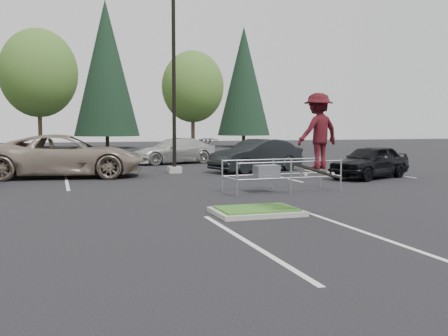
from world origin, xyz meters
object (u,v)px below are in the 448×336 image
object	(u,v)px
decid_b	(39,76)
conif_c	(244,81)
skateboarder	(318,132)
cart_corral	(270,172)
car_l_tan	(65,156)
car_far_silver	(175,151)
light_pole	(174,77)
car_r_charc	(256,155)
car_r_black	(370,162)
conif_b	(106,68)
decid_c	(193,89)

from	to	relation	value
decid_b	conif_c	bearing A→B (deg)	24.14
decid_b	skateboarder	xyz separation A→B (m)	(7.21, -31.53, -3.92)
conif_c	cart_corral	bearing A→B (deg)	-108.58
car_l_tan	car_far_silver	distance (m)	9.08
conif_c	car_far_silver	bearing A→B (deg)	-119.49
cart_corral	skateboarder	size ratio (longest dim) A/B	1.90
light_pole	car_far_silver	distance (m)	7.23
light_pole	car_r_charc	world-z (taller)	light_pole
car_r_black	car_far_silver	world-z (taller)	car_far_silver
conif_b	car_far_silver	size ratio (longest dim) A/B	2.78
conif_c	skateboarder	xyz separation A→B (m)	(-12.80, -40.50, -4.72)
conif_c	decid_c	bearing A→B (deg)	-129.64
decid_c	skateboarder	distance (m)	31.36
conif_c	car_r_charc	world-z (taller)	conif_c
decid_c	conif_b	distance (m)	12.51
conif_b	cart_corral	distance (m)	37.27
light_pole	car_l_tan	bearing A→B (deg)	-174.29
conif_b	car_r_charc	xyz separation A→B (m)	(4.50, -29.00, -7.05)
conif_b	skateboarder	xyz separation A→B (m)	(1.20, -41.50, -5.72)
light_pole	car_l_tan	world-z (taller)	light_pole
decid_c	conif_c	world-z (taller)	conif_c
conif_c	car_r_black	distance (m)	33.61
decid_c	conif_c	size ratio (longest dim) A/B	0.67
car_l_tan	car_r_charc	size ratio (longest dim) A/B	1.40
cart_corral	car_l_tan	bearing A→B (deg)	128.30
conif_c	car_r_black	bearing A→B (deg)	-100.46
conif_b	cart_corral	world-z (taller)	conif_b
conif_c	cart_corral	distance (m)	37.98
car_r_black	cart_corral	bearing A→B (deg)	-86.99
light_pole	decid_c	size ratio (longest dim) A/B	1.21
conif_c	car_l_tan	size ratio (longest dim) A/B	1.86
decid_c	light_pole	bearing A→B (deg)	-107.11
cart_corral	car_r_black	world-z (taller)	car_r_black
car_r_black	car_far_silver	distance (m)	12.61
cart_corral	car_r_charc	xyz separation A→B (m)	(2.44, 7.52, 0.10)
decid_b	car_l_tan	bearing A→B (deg)	-85.47
cart_corral	decid_c	bearing A→B (deg)	78.57
conif_b	car_r_black	xyz separation A→B (m)	(8.00, -33.50, -7.13)
skateboarder	decid_c	bearing A→B (deg)	-115.75
light_pole	conif_c	size ratio (longest dim) A/B	0.81
skateboarder	car_r_black	size ratio (longest dim) A/B	0.50
car_r_charc	cart_corral	bearing A→B (deg)	-37.40
car_l_tan	car_r_black	xyz separation A→B (m)	(12.50, -4.50, -0.22)
skateboarder	car_far_silver	distance (m)	19.06
conif_c	car_r_black	xyz separation A→B (m)	(-6.00, -32.50, -6.13)
light_pole	car_r_black	world-z (taller)	light_pole
light_pole	car_far_silver	bearing A→B (deg)	77.40
light_pole	skateboarder	xyz separation A→B (m)	(0.70, -13.00, -2.43)
cart_corral	car_far_silver	distance (m)	14.02
conif_c	car_r_charc	size ratio (longest dim) A/B	2.59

